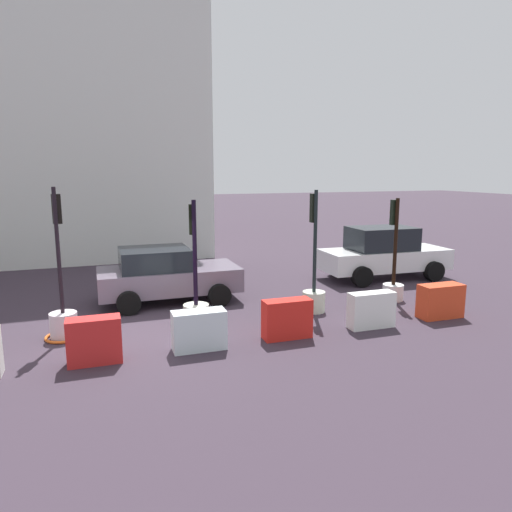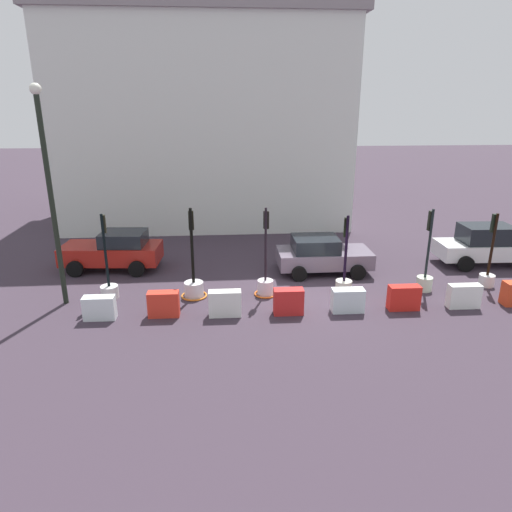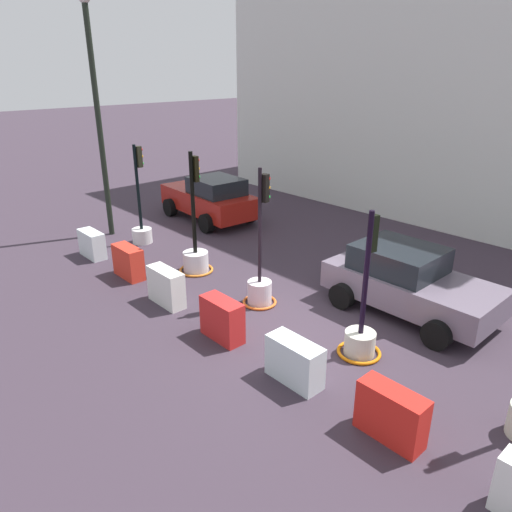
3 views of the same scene
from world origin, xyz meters
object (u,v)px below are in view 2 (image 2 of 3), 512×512
(traffic_light_0, at_px, (109,282))
(street_lamp_post, at_px, (49,186))
(construction_barrier_6, at_px, (464,296))
(construction_barrier_1, at_px, (164,304))
(traffic_light_2, at_px, (265,281))
(construction_barrier_4, at_px, (348,300))
(traffic_light_4, at_px, (425,274))
(car_grey_saloon, at_px, (322,255))
(traffic_light_1, at_px, (194,283))
(construction_barrier_5, at_px, (404,298))
(car_white_van, at_px, (487,245))
(traffic_light_5, at_px, (488,270))
(car_red_compact, at_px, (114,251))
(traffic_light_3, at_px, (344,281))
(construction_barrier_2, at_px, (225,303))
(construction_barrier_0, at_px, (99,308))
(construction_barrier_3, at_px, (288,302))

(traffic_light_0, distance_m, street_lamp_post, 3.85)
(construction_barrier_6, bearing_deg, construction_barrier_1, 179.35)
(traffic_light_2, relative_size, construction_barrier_4, 3.01)
(traffic_light_4, bearing_deg, construction_barrier_4, -154.57)
(car_grey_saloon, bearing_deg, traffic_light_1, -157.25)
(construction_barrier_5, bearing_deg, car_white_van, 38.46)
(traffic_light_5, bearing_deg, car_red_compact, 168.24)
(traffic_light_0, distance_m, construction_barrier_6, 12.47)
(traffic_light_3, xyz_separation_m, street_lamp_post, (-10.02, -0.13, 3.67))
(construction_barrier_2, height_order, construction_barrier_5, construction_barrier_2)
(construction_barrier_5, height_order, construction_barrier_6, construction_barrier_5)
(traffic_light_2, relative_size, construction_barrier_0, 3.20)
(traffic_light_4, relative_size, construction_barrier_3, 3.15)
(traffic_light_0, relative_size, traffic_light_1, 0.95)
(traffic_light_0, xyz_separation_m, traffic_light_1, (3.04, -0.11, -0.09))
(traffic_light_3, relative_size, construction_barrier_2, 2.74)
(car_white_van, bearing_deg, construction_barrier_6, -127.16)
(traffic_light_5, distance_m, car_grey_saloon, 6.36)
(traffic_light_3, height_order, construction_barrier_2, traffic_light_3)
(traffic_light_1, bearing_deg, construction_barrier_0, -151.55)
(traffic_light_0, height_order, street_lamp_post, street_lamp_post)
(traffic_light_5, height_order, construction_barrier_0, traffic_light_5)
(traffic_light_5, bearing_deg, street_lamp_post, -178.59)
(construction_barrier_5, bearing_deg, car_grey_saloon, 117.87)
(construction_barrier_6, bearing_deg, traffic_light_4, 113.46)
(car_white_van, distance_m, street_lamp_post, 17.57)
(car_grey_saloon, bearing_deg, construction_barrier_2, -136.53)
(traffic_light_5, xyz_separation_m, construction_barrier_5, (-4.01, -1.82, -0.22))
(construction_barrier_6, xyz_separation_m, street_lamp_post, (-13.80, 1.45, 3.73))
(traffic_light_3, relative_size, construction_barrier_6, 2.68)
(construction_barrier_0, distance_m, construction_barrier_3, 6.19)
(construction_barrier_2, relative_size, construction_barrier_4, 0.99)
(traffic_light_0, distance_m, construction_barrier_0, 1.74)
(construction_barrier_4, height_order, car_white_van, car_white_van)
(construction_barrier_3, bearing_deg, traffic_light_4, 16.74)
(traffic_light_3, xyz_separation_m, construction_barrier_5, (1.67, -1.56, -0.05))
(traffic_light_0, height_order, traffic_light_2, traffic_light_2)
(traffic_light_2, bearing_deg, traffic_light_4, -0.31)
(traffic_light_5, xyz_separation_m, construction_barrier_6, (-1.90, -1.83, -0.23))
(traffic_light_0, relative_size, construction_barrier_4, 2.87)
(traffic_light_1, distance_m, traffic_light_3, 5.52)
(car_grey_saloon, bearing_deg, traffic_light_0, -165.94)
(traffic_light_4, distance_m, construction_barrier_6, 1.75)
(construction_barrier_0, height_order, street_lamp_post, street_lamp_post)
(construction_barrier_3, xyz_separation_m, street_lamp_post, (-7.72, 1.48, 3.70))
(construction_barrier_3, relative_size, construction_barrier_5, 0.93)
(construction_barrier_0, bearing_deg, traffic_light_1, 28.45)
(construction_barrier_3, height_order, car_red_compact, car_red_compact)
(traffic_light_0, relative_size, construction_barrier_3, 3.14)
(traffic_light_3, xyz_separation_m, car_red_compact, (-9.00, 3.31, 0.33))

